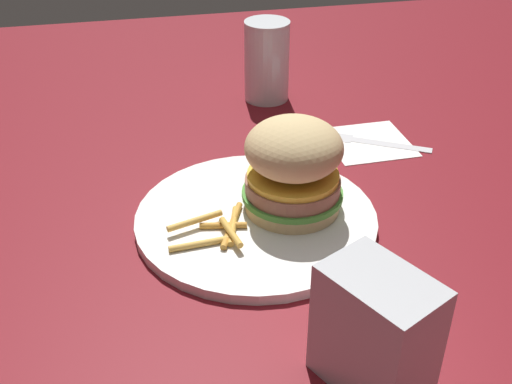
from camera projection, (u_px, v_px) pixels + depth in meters
name	position (u px, v px, depth m)	size (l,w,h in m)	color
ground_plane	(243.00, 231.00, 0.71)	(1.60, 1.60, 0.00)	maroon
plate	(256.00, 219.00, 0.72)	(0.27, 0.27, 0.01)	white
sandwich	(293.00, 166.00, 0.70)	(0.11, 0.11, 0.11)	tan
fries_pile	(219.00, 229.00, 0.68)	(0.09, 0.09, 0.01)	gold
napkin	(369.00, 142.00, 0.88)	(0.11, 0.11, 0.00)	white
fork	(368.00, 140.00, 0.88)	(0.16, 0.10, 0.00)	silver
drink_glass	(267.00, 66.00, 0.98)	(0.07, 0.07, 0.12)	silver
napkin_dispenser	(375.00, 332.00, 0.50)	(0.09, 0.06, 0.11)	#B7BABF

